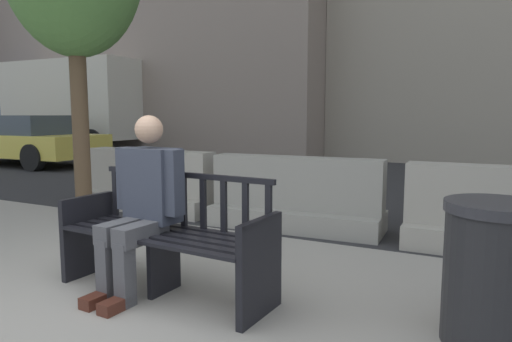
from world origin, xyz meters
The scene contains 9 objects.
ground_plane centered at (0.00, 0.00, 0.00)m, with size 200.00×200.00×0.00m, color gray.
street_asphalt centered at (0.00, 8.70, 0.00)m, with size 120.00×12.00×0.01m, color #28282B.
street_bench centered at (0.11, 0.90, 0.40)m, with size 1.72×0.62×0.88m.
seated_person centered at (-0.06, 0.85, 0.69)m, with size 0.59×0.74×1.31m.
jersey_barrier_centre centered at (0.24, 3.11, 0.34)m, with size 2.03×0.78×0.84m.
jersey_barrier_left centered at (-1.96, 3.19, 0.34)m, with size 2.02×0.74×0.84m.
car_taxi_near centered at (-8.64, 6.22, 0.66)m, with size 4.34×2.02×1.31m.
delivery_truck centered at (-10.91, 9.26, 1.69)m, with size 6.84×2.45×3.05m.
trash_bin centered at (2.27, 1.12, 0.42)m, with size 0.57×0.57×0.83m.
Camera 1 is at (2.20, -1.73, 1.32)m, focal length 32.00 mm.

